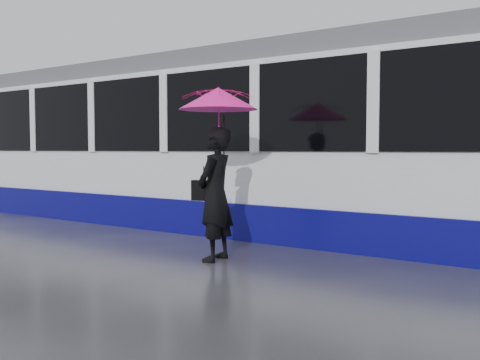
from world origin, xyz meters
The scene contains 6 objects.
ground centered at (0.00, 0.00, 0.00)m, with size 90.00×90.00×0.00m, color #27272B.
rails centered at (0.00, 2.50, 0.01)m, with size 34.00×1.51×0.02m.
tram centered at (-2.10, 2.50, 1.64)m, with size 26.00×2.56×3.35m.
woman centered at (-0.26, -0.25, 0.92)m, with size 0.67×0.44×1.83m, color black.
umbrella centered at (-0.21, -0.25, 2.01)m, with size 1.24×1.24×1.24m.
handbag centered at (-0.48, -0.23, 0.96)m, with size 0.35×0.19×0.46m.
Camera 1 is at (4.17, -6.05, 1.53)m, focal length 40.00 mm.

